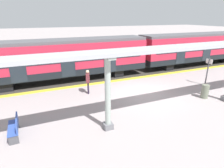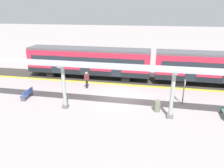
{
  "view_description": "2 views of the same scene",
  "coord_description": "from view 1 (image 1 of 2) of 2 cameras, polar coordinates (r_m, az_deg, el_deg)",
  "views": [
    {
      "loc": [
        10.45,
        -6.89,
        5.24
      ],
      "look_at": [
        0.53,
        -2.73,
        1.28
      ],
      "focal_mm": 29.65,
      "sensor_mm": 36.0,
      "label": 1
    },
    {
      "loc": [
        17.49,
        2.79,
        7.68
      ],
      "look_at": [
        0.48,
        -0.66,
        1.39
      ],
      "focal_mm": 33.29,
      "sensor_mm": 36.0,
      "label": 2
    }
  ],
  "objects": [
    {
      "name": "platform_info_sign",
      "position": [
        16.4,
        27.44,
        4.09
      ],
      "size": [
        0.56,
        0.1,
        2.2
      ],
      "color": "#4C4C51",
      "rests_on": "ground"
    },
    {
      "name": "train_far_carriage",
      "position": [
        23.4,
        24.9,
        9.98
      ],
      "size": [
        2.65,
        14.23,
        3.48
      ],
      "color": "#B8233A",
      "rests_on": "ground"
    },
    {
      "name": "canopy_beam",
      "position": [
        10.15,
        20.51,
        10.53
      ],
      "size": [
        1.2,
        25.78,
        0.16
      ],
      "primitive_type": "cube",
      "color": "#A8AAB2",
      "rests_on": "canopy_pillar_nearest"
    },
    {
      "name": "passenger_waiting_near_edge",
      "position": [
        13.1,
        -7.47,
        1.54
      ],
      "size": [
        0.55,
        0.38,
        1.75
      ],
      "color": "#231B2D",
      "rests_on": "ground"
    },
    {
      "name": "trackbed",
      "position": [
        17.87,
        0.98,
        3.14
      ],
      "size": [
        3.2,
        44.18,
        0.01
      ],
      "primitive_type": "cube",
      "color": "#38332D",
      "rests_on": "ground"
    },
    {
      "name": "train_near_carriage",
      "position": [
        16.15,
        -14.28,
        7.39
      ],
      "size": [
        2.65,
        14.23,
        3.48
      ],
      "color": "#B8233A",
      "rests_on": "ground"
    },
    {
      "name": "ground_plane",
      "position": [
        13.58,
        9.81,
        -2.84
      ],
      "size": [
        176.0,
        176.0,
        0.0
      ],
      "primitive_type": "plane",
      "color": "#9E9493"
    },
    {
      "name": "tactile_edge_strip",
      "position": [
        16.27,
        3.61,
        1.37
      ],
      "size": [
        0.51,
        32.18,
        0.01
      ],
      "primitive_type": "cube",
      "color": "gold",
      "rests_on": "ground"
    },
    {
      "name": "trash_bin",
      "position": [
        13.96,
        26.73,
        -2.06
      ],
      "size": [
        0.48,
        0.48,
        0.94
      ],
      "primitive_type": "cylinder",
      "color": "slate",
      "rests_on": "ground"
    },
    {
      "name": "canopy_pillar_second",
      "position": [
        8.56,
        -1.31,
        -3.06
      ],
      "size": [
        1.1,
        0.44,
        3.68
      ],
      "color": "slate",
      "rests_on": "ground"
    },
    {
      "name": "bench_near_end",
      "position": [
        9.82,
        -27.78,
        -11.67
      ],
      "size": [
        1.52,
        0.51,
        0.86
      ],
      "color": "#3252A7",
      "rests_on": "ground"
    }
  ]
}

